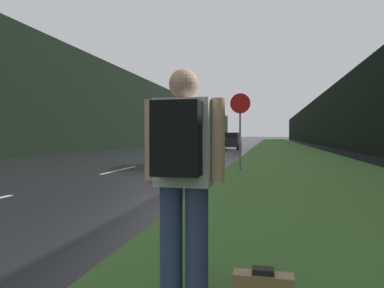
{
  "coord_description": "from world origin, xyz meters",
  "views": [
    {
      "loc": [
        5.41,
        1.34,
        1.29
      ],
      "look_at": [
        2.12,
        15.83,
        0.91
      ],
      "focal_mm": 32.0,
      "sensor_mm": 36.0,
      "label": 1
    }
  ],
  "objects": [
    {
      "name": "lane_stripe_e",
      "position": [
        0.0,
        27.1,
        0.0
      ],
      "size": [
        0.12,
        3.0,
        0.01
      ],
      "primitive_type": "cube",
      "color": "silver",
      "rests_on": "ground_plane"
    },
    {
      "name": "car_passing_far",
      "position": [
        1.89,
        32.65,
        0.76
      ],
      "size": [
        1.88,
        4.07,
        1.53
      ],
      "rotation": [
        0.0,
        0.0,
        3.14
      ],
      "color": "black",
      "rests_on": "ground_plane"
    },
    {
      "name": "stop_sign",
      "position": [
        4.38,
        13.7,
        1.74
      ],
      "size": [
        0.72,
        0.07,
        2.79
      ],
      "color": "slate",
      "rests_on": "ground_plane"
    },
    {
      "name": "lane_stripe_c",
      "position": [
        0.0,
        13.1,
        0.0
      ],
      "size": [
        0.12,
        3.0,
        0.01
      ],
      "primitive_type": "cube",
      "color": "silver",
      "rests_on": "ground_plane"
    },
    {
      "name": "grass_verge",
      "position": [
        6.78,
        40.0,
        0.01
      ],
      "size": [
        6.0,
        240.0,
        0.02
      ],
      "primitive_type": "cube",
      "color": "#386028",
      "rests_on": "ground_plane"
    },
    {
      "name": "treeline_far_side",
      "position": [
        -9.78,
        50.0,
        3.94
      ],
      "size": [
        2.0,
        140.0,
        7.88
      ],
      "primitive_type": "cube",
      "color": "black",
      "rests_on": "ground_plane"
    },
    {
      "name": "treeline_near_side",
      "position": [
        12.78,
        50.0,
        3.25
      ],
      "size": [
        2.0,
        140.0,
        6.5
      ],
      "primitive_type": "cube",
      "color": "black",
      "rests_on": "ground_plane"
    },
    {
      "name": "car_passing_near",
      "position": [
        1.89,
        15.33,
        0.73
      ],
      "size": [
        1.88,
        4.26,
        1.44
      ],
      "rotation": [
        0.0,
        0.0,
        3.14
      ],
      "color": "maroon",
      "rests_on": "ground_plane"
    },
    {
      "name": "hitchhiker_with_backpack",
      "position": [
        4.78,
        3.8,
        1.02
      ],
      "size": [
        0.62,
        0.42,
        1.79
      ],
      "rotation": [
        0.0,
        0.0,
        0.0
      ],
      "color": "navy",
      "rests_on": "ground_plane"
    },
    {
      "name": "lane_stripe_d",
      "position": [
        0.0,
        20.1,
        0.0
      ],
      "size": [
        0.12,
        3.0,
        0.01
      ],
      "primitive_type": "cube",
      "color": "silver",
      "rests_on": "ground_plane"
    }
  ]
}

